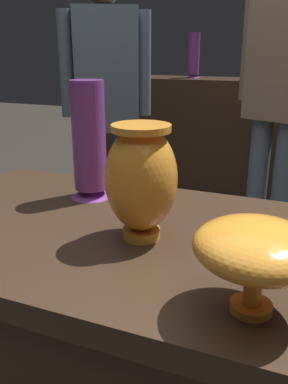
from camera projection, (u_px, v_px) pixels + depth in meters
name	position (u px, v px, depth m)	size (l,w,h in m)	color
display_plinth	(145.00, 375.00, 1.03)	(1.20, 0.64, 0.80)	#382619
back_display_shelf	(260.00, 151.00, 2.92)	(2.60, 0.40, 0.99)	#382619
vase_centerpiece	(142.00, 179.00, 0.83)	(0.15, 0.15, 0.24)	orange
vase_tall_behind	(89.00, 143.00, 1.08)	(0.11, 0.11, 0.31)	#7A388E
vase_left_accent	(257.00, 249.00, 0.60)	(0.19, 0.19, 0.15)	orange
shelf_vase_far_left	(130.00, 60.00, 3.13)	(0.09, 0.09, 0.23)	gray
shelf_vase_left	(194.00, 57.00, 2.90)	(0.11, 0.11, 0.31)	#7A388E
visitor_center_back	(280.00, 86.00, 2.05)	(0.44, 0.29, 1.70)	slate
visitor_near_left	(107.00, 103.00, 2.15)	(0.42, 0.32, 1.57)	slate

